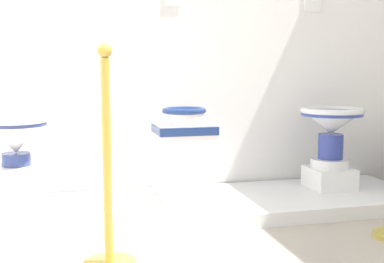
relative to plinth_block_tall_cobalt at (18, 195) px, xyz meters
name	(u,v)px	position (x,y,z in m)	size (l,w,h in m)	color
display_platform	(189,207)	(1.00, 0.03, -0.15)	(3.03, 0.76, 0.08)	white
plinth_block_tall_cobalt	(18,195)	(0.00, 0.00, 0.00)	(0.30, 0.36, 0.22)	white
antique_toilet_tall_cobalt	(15,138)	(0.00, 0.00, 0.32)	(0.36, 0.36, 0.34)	white
plinth_block_rightmost	(184,188)	(0.98, 0.08, -0.04)	(0.30, 0.34, 0.14)	white
antique_toilet_rightmost	(184,143)	(0.98, 0.08, 0.25)	(0.36, 0.30, 0.44)	white
plinth_block_pale_glazed	(329,178)	(2.01, 0.11, -0.04)	(0.28, 0.28, 0.14)	white
antique_toilet_pale_glazed	(331,125)	(2.01, 0.11, 0.32)	(0.42, 0.42, 0.41)	white
info_placard_third	(313,2)	(2.01, 0.43, 1.18)	(0.14, 0.01, 0.13)	white
stanchion_post_near_left	(108,199)	(0.45, -0.67, 0.12)	(0.24, 0.24, 1.00)	gold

